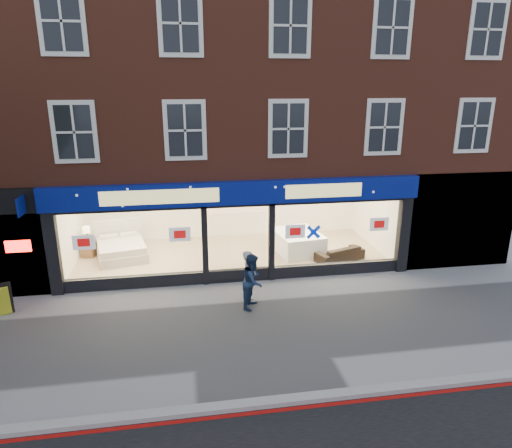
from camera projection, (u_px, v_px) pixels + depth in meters
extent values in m
plane|color=gray|center=(254.00, 329.00, 11.77)|extent=(120.00, 120.00, 0.00)
cube|color=#8C0A07|center=(279.00, 410.00, 8.85)|extent=(60.00, 0.10, 0.01)
cube|color=gray|center=(277.00, 401.00, 9.02)|extent=(60.00, 0.25, 0.12)
cube|color=tan|center=(231.00, 255.00, 16.71)|extent=(11.00, 4.50, 0.10)
cube|color=brown|center=(223.00, 67.00, 16.40)|extent=(19.00, 8.00, 6.70)
cube|color=navy|center=(239.00, 193.00, 13.62)|extent=(11.40, 0.28, 0.70)
cube|color=black|center=(239.00, 275.00, 14.62)|extent=(11.00, 0.18, 0.40)
cube|color=black|center=(53.00, 253.00, 13.41)|extent=(0.35, 0.30, 2.60)
cube|color=black|center=(403.00, 234.00, 15.12)|extent=(0.35, 0.30, 2.60)
cube|color=white|center=(131.00, 245.00, 13.67)|extent=(4.20, 0.02, 2.10)
cube|color=white|center=(339.00, 233.00, 14.68)|extent=(4.20, 0.02, 2.10)
cube|color=white|center=(238.00, 245.00, 14.50)|extent=(1.80, 0.02, 2.10)
cube|color=silver|center=(225.00, 207.00, 18.46)|extent=(11.00, 0.20, 2.60)
cube|color=#FFEAC6|center=(230.00, 187.00, 15.95)|extent=(11.00, 4.50, 0.12)
cube|color=#FF140C|center=(18.00, 246.00, 13.09)|extent=(0.70, 0.04, 0.35)
cube|color=black|center=(457.00, 220.00, 15.46)|extent=(4.00, 0.40, 3.30)
cube|color=beige|center=(122.00, 253.00, 16.29)|extent=(2.00, 2.21, 0.33)
cube|color=beige|center=(121.00, 246.00, 16.21)|extent=(1.92, 2.13, 0.24)
cube|color=beige|center=(118.00, 234.00, 17.07)|extent=(1.68, 0.49, 1.14)
cube|color=beige|center=(108.00, 236.00, 16.64)|extent=(0.67, 0.43, 0.11)
cube|color=beige|center=(129.00, 234.00, 16.89)|extent=(0.67, 0.43, 0.11)
cube|color=brown|center=(88.00, 249.00, 16.39)|extent=(0.55, 0.55, 0.55)
cube|color=white|center=(297.00, 248.00, 16.88)|extent=(1.79, 2.12, 0.25)
cube|color=white|center=(297.00, 242.00, 16.80)|extent=(1.79, 2.12, 0.25)
cube|color=white|center=(297.00, 236.00, 16.73)|extent=(1.79, 2.12, 0.25)
imported|color=black|center=(340.00, 253.00, 16.04)|extent=(1.89, 1.23, 0.51)
cube|color=gold|center=(0.00, 300.00, 12.37)|extent=(0.66, 0.54, 0.88)
imported|color=#AAAEB2|center=(249.00, 277.00, 13.02)|extent=(0.54, 0.66, 1.58)
imported|color=#172743|center=(253.00, 281.00, 12.76)|extent=(0.88, 0.96, 1.58)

